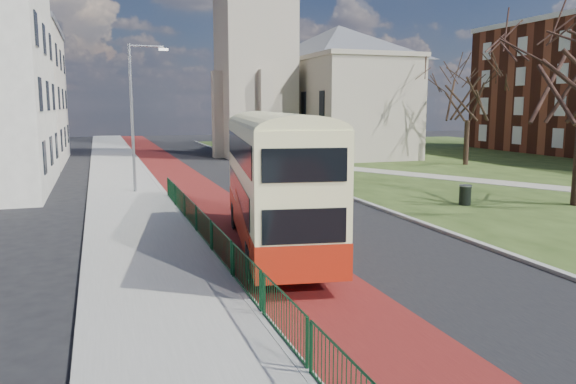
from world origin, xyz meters
name	(u,v)px	position (x,y,z in m)	size (l,w,h in m)	color
ground	(342,279)	(0.00, 0.00, 0.00)	(160.00, 160.00, 0.00)	black
road_carriageway	(232,184)	(1.50, 20.00, 0.01)	(9.00, 120.00, 0.01)	black
bus_lane	(189,186)	(-1.20, 20.00, 0.01)	(3.40, 120.00, 0.01)	#591414
pavement_west	(124,188)	(-5.00, 20.00, 0.06)	(4.00, 120.00, 0.12)	gray
kerb_west	(159,186)	(-3.00, 20.00, 0.07)	(0.25, 120.00, 0.13)	#999993
kerb_east	(292,176)	(6.10, 22.00, 0.07)	(0.25, 80.00, 0.13)	#999993
grass_green	(528,167)	(26.00, 22.00, 0.02)	(40.00, 80.00, 0.04)	#2B4117
pedestrian_railing	(211,237)	(-2.95, 4.00, 0.55)	(0.07, 24.00, 1.12)	#0C391D
gothic_church	(301,18)	(12.56, 38.00, 13.13)	(16.38, 18.00, 40.00)	#A19482
streetlamp	(135,110)	(-4.35, 18.00, 4.59)	(2.13, 0.18, 8.00)	gray
bus	(275,176)	(-0.81, 3.75, 2.52)	(4.18, 10.82, 4.42)	#A3200F
winter_tree_far	(469,85)	(22.25, 24.89, 6.51)	(7.20, 7.20, 9.33)	black
litter_bin	(465,195)	(10.51, 8.85, 0.53)	(0.67, 0.67, 0.98)	black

